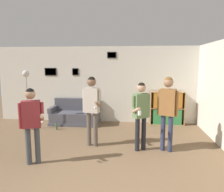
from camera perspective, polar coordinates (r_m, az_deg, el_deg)
name	(u,v)px	position (r m, az deg, el deg)	size (l,w,h in m)	color
wall_back	(111,85)	(7.82, -0.18, 3.00)	(8.38, 0.08, 2.70)	silver
couch	(76,116)	(7.81, -9.49, -5.06)	(1.71, 0.80, 0.86)	#4C4C56
bookshelf	(167,108)	(7.77, 14.19, -3.12)	(1.16, 0.30, 1.15)	#A87F51
floor_lamp	(27,86)	(7.38, -21.42, 2.35)	(0.28, 0.28, 1.90)	#ADA89E
person_player_foreground_left	(31,118)	(4.80, -20.29, -5.53)	(0.57, 0.40, 1.61)	#3D4247
person_player_foreground_center	(92,103)	(5.50, -5.29, -1.92)	(0.49, 0.54, 1.78)	brown
person_watcher_holding_cup	(141,109)	(5.25, 7.60, -3.46)	(0.44, 0.56, 1.66)	black
person_spectator_near_bookshelf	(168,105)	(5.30, 14.33, -2.40)	(0.47, 0.32, 1.80)	#2D334C
bottle_on_floor	(57,126)	(7.29, -14.30, -7.73)	(0.06, 0.06, 0.25)	#3D6638
drinking_cup	(165,90)	(7.66, 13.76, 1.55)	(0.07, 0.07, 0.12)	yellow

